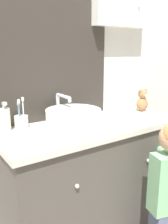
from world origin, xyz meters
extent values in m
cube|color=silver|center=(0.00, 0.63, 1.25)|extent=(3.20, 0.06, 2.50)
cube|color=#332D28|center=(-0.15, 0.59, 1.28)|extent=(0.84, 0.02, 1.16)
cube|color=#B2C1CC|center=(-0.15, 0.58, 1.28)|extent=(0.78, 0.01, 1.10)
sphere|color=silver|center=(0.52, 0.49, 1.57)|extent=(0.02, 0.02, 0.02)
cube|color=#4C4742|center=(0.00, 0.35, 0.39)|extent=(1.16, 0.46, 0.78)
cube|color=beige|center=(0.00, 0.35, 0.80)|extent=(1.20, 0.50, 0.03)
sphere|color=silver|center=(-0.27, 0.11, 0.59)|extent=(0.02, 0.02, 0.02)
sphere|color=silver|center=(0.27, 0.11, 0.59)|extent=(0.02, 0.02, 0.02)
cylinder|color=white|center=(-0.14, 0.35, 0.88)|extent=(0.33, 0.33, 0.11)
cylinder|color=silver|center=(-0.14, 0.35, 0.93)|extent=(0.27, 0.27, 0.01)
cylinder|color=silver|center=(-0.14, 0.54, 0.91)|extent=(0.02, 0.02, 0.17)
cylinder|color=silver|center=(-0.14, 0.46, 0.99)|extent=(0.02, 0.15, 0.02)
cylinder|color=silver|center=(-0.14, 0.39, 0.98)|extent=(0.02, 0.02, 0.02)
sphere|color=white|center=(-0.05, 0.54, 0.86)|extent=(0.05, 0.05, 0.05)
cylinder|color=silver|center=(-0.40, 0.51, 0.86)|extent=(0.08, 0.08, 0.08)
cylinder|color=white|center=(-0.38, 0.51, 0.92)|extent=(0.01, 0.01, 0.17)
cube|color=white|center=(-0.38, 0.51, 0.99)|extent=(0.01, 0.02, 0.02)
cylinder|color=orange|center=(-0.41, 0.52, 0.91)|extent=(0.01, 0.01, 0.15)
cube|color=white|center=(-0.41, 0.52, 0.97)|extent=(0.01, 0.02, 0.02)
cylinder|color=#3884DB|center=(-0.41, 0.50, 0.91)|extent=(0.01, 0.01, 0.16)
cube|color=white|center=(-0.41, 0.50, 0.99)|extent=(0.01, 0.02, 0.02)
cylinder|color=beige|center=(-0.49, 0.51, 0.89)|extent=(0.06, 0.06, 0.13)
cylinder|color=silver|center=(-0.49, 0.51, 0.96)|extent=(0.02, 0.02, 0.02)
cube|color=silver|center=(-0.49, 0.50, 0.98)|extent=(0.02, 0.03, 0.02)
cylinder|color=#7FBC89|center=(0.37, 0.10, 0.64)|extent=(0.12, 0.27, 0.05)
cylinder|color=#8E56B7|center=(0.41, 0.23, 0.68)|extent=(0.02, 0.05, 0.12)
ellipsoid|color=#9E7047|center=(0.51, 0.41, 0.87)|extent=(0.09, 0.07, 0.10)
sphere|color=#9E7047|center=(0.51, 0.41, 0.95)|extent=(0.07, 0.07, 0.07)
sphere|color=#9E7047|center=(0.48, 0.41, 0.98)|extent=(0.03, 0.03, 0.03)
sphere|color=#9E7047|center=(0.54, 0.41, 0.98)|extent=(0.03, 0.03, 0.03)
sphere|color=silver|center=(0.51, 0.38, 0.95)|extent=(0.02, 0.02, 0.02)
cylinder|color=silver|center=(0.15, 0.20, 0.87)|extent=(0.08, 0.08, 0.10)
camera|label=1|loc=(-0.89, -0.86, 1.27)|focal=40.00mm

